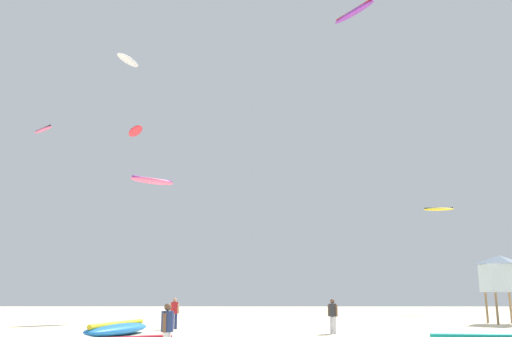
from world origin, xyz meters
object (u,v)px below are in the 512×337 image
(kite_aloft_3, at_px, (135,131))
(lifeguard_tower, at_px, (500,273))
(person_left, at_px, (174,311))
(kite_aloft_1, at_px, (128,60))
(kite_grounded_far, at_px, (117,329))
(person_midground, at_px, (333,313))
(kite_aloft_2, at_px, (152,181))
(kite_aloft_4, at_px, (43,130))
(kite_aloft_5, at_px, (439,209))
(person_foreground, at_px, (167,327))
(kite_aloft_7, at_px, (354,12))

(kite_aloft_3, bearing_deg, lifeguard_tower, 22.24)
(person_left, xyz_separation_m, kite_aloft_1, (-8.74, 21.34, 23.78))
(kite_grounded_far, distance_m, kite_aloft_3, 9.44)
(person_midground, bearing_deg, kite_aloft_2, 83.14)
(kite_grounded_far, bearing_deg, kite_aloft_4, 127.99)
(lifeguard_tower, distance_m, kite_aloft_4, 32.13)
(kite_aloft_3, xyz_separation_m, kite_aloft_5, (23.33, 25.71, -0.14))
(kite_aloft_1, relative_size, kite_aloft_2, 1.14)
(person_left, bearing_deg, kite_aloft_5, 150.49)
(person_foreground, xyz_separation_m, kite_aloft_7, (9.88, 20.54, 21.43))
(person_midground, height_order, kite_aloft_2, kite_aloft_2)
(kite_aloft_1, xyz_separation_m, kite_aloft_2, (5.48, -12.42, -14.95))
(person_left, distance_m, kite_aloft_5, 31.94)
(person_left, relative_size, kite_aloft_5, 0.56)
(person_foreground, height_order, kite_grounded_far, person_foreground)
(kite_grounded_far, bearing_deg, kite_aloft_2, 95.74)
(kite_grounded_far, height_order, kite_aloft_2, kite_aloft_2)
(person_midground, relative_size, kite_aloft_5, 0.55)
(person_left, relative_size, kite_aloft_1, 0.43)
(kite_aloft_1, bearing_deg, kite_aloft_3, -74.30)
(person_left, bearing_deg, kite_aloft_3, -7.41)
(kite_aloft_7, bearing_deg, lifeguard_tower, -18.71)
(person_left, distance_m, lifeguard_tower, 20.25)
(kite_aloft_4, height_order, kite_aloft_5, kite_aloft_4)
(kite_aloft_1, bearing_deg, lifeguard_tower, -30.35)
(person_foreground, bearing_deg, lifeguard_tower, -120.26)
(person_left, height_order, lifeguard_tower, lifeguard_tower)
(kite_aloft_7, bearing_deg, kite_aloft_2, 174.37)
(person_foreground, relative_size, person_midground, 1.01)
(person_left, bearing_deg, person_midground, 84.31)
(kite_aloft_2, bearing_deg, kite_aloft_7, -5.63)
(person_foreground, bearing_deg, kite_aloft_5, -105.08)
(kite_aloft_2, xyz_separation_m, kite_aloft_4, (-7.58, -1.75, 3.37))
(person_foreground, xyz_separation_m, kite_aloft_1, (-10.51, 34.43, 23.78))
(person_left, distance_m, kite_aloft_3, 9.75)
(kite_grounded_far, distance_m, kite_aloft_4, 19.34)
(person_foreground, height_order, kite_aloft_1, kite_aloft_1)
(person_left, bearing_deg, kite_aloft_2, -144.58)
(person_left, xyz_separation_m, kite_aloft_2, (-3.26, 8.92, 8.83))
(person_foreground, bearing_deg, kite_aloft_1, -58.38)
(kite_aloft_4, relative_size, kite_aloft_5, 0.76)
(person_left, relative_size, kite_grounded_far, 0.31)
(person_left, height_order, kite_grounded_far, person_left)
(kite_grounded_far, bearing_deg, kite_aloft_3, 47.24)
(kite_grounded_far, xyz_separation_m, kite_aloft_3, (0.30, 0.32, 9.43))
(person_midground, distance_m, kite_aloft_4, 24.68)
(person_foreground, height_order, kite_aloft_2, kite_aloft_2)
(kite_aloft_1, height_order, kite_aloft_2, kite_aloft_1)
(person_foreground, bearing_deg, kite_grounded_far, -52.63)
(person_foreground, distance_m, kite_aloft_3, 13.16)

